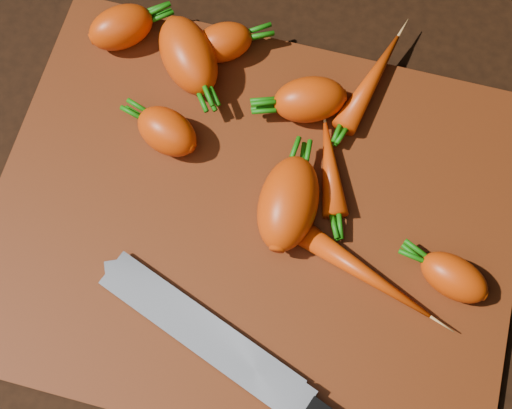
# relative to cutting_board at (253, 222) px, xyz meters

# --- Properties ---
(ground) EXTENTS (2.00, 2.00, 0.01)m
(ground) POSITION_rel_cutting_board_xyz_m (0.00, 0.00, -0.01)
(ground) COLOR black
(cutting_board) EXTENTS (0.50, 0.40, 0.01)m
(cutting_board) POSITION_rel_cutting_board_xyz_m (0.00, 0.00, 0.00)
(cutting_board) COLOR maroon
(cutting_board) RESTS_ON ground
(carrot_0) EXTENTS (0.08, 0.08, 0.04)m
(carrot_0) POSITION_rel_cutting_board_xyz_m (-0.18, 0.16, 0.03)
(carrot_0) COLOR #EB480D
(carrot_0) RESTS_ON cutting_board
(carrot_1) EXTENTS (0.07, 0.06, 0.04)m
(carrot_1) POSITION_rel_cutting_board_xyz_m (-0.10, 0.06, 0.03)
(carrot_1) COLOR #EB480D
(carrot_1) RESTS_ON cutting_board
(carrot_2) EXTENTS (0.10, 0.10, 0.05)m
(carrot_2) POSITION_rel_cutting_board_xyz_m (-0.10, 0.14, 0.03)
(carrot_2) COLOR #EB480D
(carrot_2) RESTS_ON cutting_board
(carrot_3) EXTENTS (0.06, 0.09, 0.05)m
(carrot_3) POSITION_rel_cutting_board_xyz_m (0.03, 0.02, 0.03)
(carrot_3) COLOR #EB480D
(carrot_3) RESTS_ON cutting_board
(carrot_4) EXTENTS (0.08, 0.07, 0.05)m
(carrot_4) POSITION_rel_cutting_board_xyz_m (0.02, 0.13, 0.03)
(carrot_4) COLOR #EB480D
(carrot_4) RESTS_ON cutting_board
(carrot_5) EXTENTS (0.07, 0.07, 0.04)m
(carrot_5) POSITION_rel_cutting_board_xyz_m (-0.08, 0.17, 0.03)
(carrot_5) COLOR #EB480D
(carrot_5) RESTS_ON cutting_board
(carrot_6) EXTENTS (0.07, 0.06, 0.04)m
(carrot_6) POSITION_rel_cutting_board_xyz_m (0.19, -0.01, 0.02)
(carrot_6) COLOR #EB480D
(carrot_6) RESTS_ON cutting_board
(carrot_7) EXTENTS (0.06, 0.12, 0.03)m
(carrot_7) POSITION_rel_cutting_board_xyz_m (0.08, 0.17, 0.02)
(carrot_7) COLOR #EB480D
(carrot_7) RESTS_ON cutting_board
(carrot_8) EXTENTS (0.13, 0.07, 0.02)m
(carrot_8) POSITION_rel_cutting_board_xyz_m (0.11, -0.03, 0.02)
(carrot_8) COLOR #EB480D
(carrot_8) RESTS_ON cutting_board
(carrot_9) EXTENTS (0.05, 0.10, 0.02)m
(carrot_9) POSITION_rel_cutting_board_xyz_m (0.06, 0.07, 0.02)
(carrot_9) COLOR #EB480D
(carrot_9) RESTS_ON cutting_board
(knife) EXTENTS (0.32, 0.14, 0.02)m
(knife) POSITION_rel_cutting_board_xyz_m (0.00, -0.12, 0.01)
(knife) COLOR gray
(knife) RESTS_ON cutting_board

